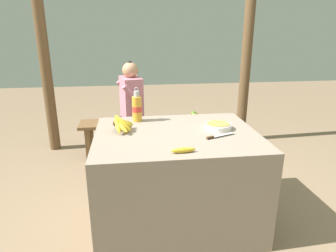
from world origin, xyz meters
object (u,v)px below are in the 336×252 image
at_px(support_post_far, 246,58).
at_px(banana_bunch_ripe, 121,123).
at_px(banana_bunch_green, 195,115).
at_px(wooden_bench, 153,126).
at_px(support_post_near, 45,60).
at_px(water_bottle, 137,108).
at_px(knife, 216,136).
at_px(seated_vendor, 127,105).
at_px(loose_banana_front, 183,150).
at_px(serving_bowl, 218,126).

bearing_deg(support_post_far, banana_bunch_ripe, -135.04).
bearing_deg(banana_bunch_green, wooden_bench, -179.82).
relative_size(banana_bunch_ripe, banana_bunch_green, 1.12).
xyz_separation_m(support_post_near, support_post_far, (2.46, 0.00, 0.00)).
bearing_deg(support_post_far, water_bottle, -137.31).
relative_size(knife, seated_vendor, 0.20).
xyz_separation_m(knife, support_post_near, (-1.57, 1.80, 0.37)).
bearing_deg(water_bottle, knife, -40.87).
bearing_deg(support_post_far, wooden_bench, -162.57).
relative_size(banana_bunch_ripe, loose_banana_front, 1.68).
relative_size(loose_banana_front, wooden_bench, 0.09).
height_order(loose_banana_front, wooden_bench, loose_banana_front).
distance_m(water_bottle, knife, 0.72).
bearing_deg(seated_vendor, wooden_bench, 175.93).
distance_m(wooden_bench, support_post_near, 1.49).
bearing_deg(support_post_near, banana_bunch_ripe, -60.23).
distance_m(knife, banana_bunch_green, 1.44).
bearing_deg(banana_bunch_green, seated_vendor, -176.83).
bearing_deg(loose_banana_front, knife, 39.98).
bearing_deg(wooden_bench, water_bottle, -102.36).
bearing_deg(seated_vendor, support_post_near, -36.75).
xyz_separation_m(wooden_bench, support_post_far, (1.23, 0.39, 0.74)).
height_order(loose_banana_front, seated_vendor, seated_vendor).
bearing_deg(seated_vendor, banana_bunch_ripe, 75.37).
bearing_deg(banana_bunch_ripe, banana_bunch_green, 54.89).
relative_size(seated_vendor, support_post_far, 0.51).
bearing_deg(support_post_near, water_bottle, -52.28).
distance_m(banana_bunch_green, support_post_near, 1.87).
distance_m(seated_vendor, support_post_near, 1.13).
distance_m(serving_bowl, banana_bunch_green, 1.26).
bearing_deg(wooden_bench, seated_vendor, -171.78).
height_order(knife, support_post_far, support_post_far).
height_order(knife, seated_vendor, seated_vendor).
bearing_deg(knife, loose_banana_front, -161.58).
distance_m(banana_bunch_ripe, knife, 0.71).
bearing_deg(support_post_far, seated_vendor, -164.27).
xyz_separation_m(wooden_bench, banana_bunch_green, (0.49, 0.00, 0.12)).
relative_size(water_bottle, banana_bunch_green, 1.20).
height_order(water_bottle, banana_bunch_green, water_bottle).
bearing_deg(loose_banana_front, water_bottle, 110.33).
xyz_separation_m(seated_vendor, banana_bunch_green, (0.78, 0.04, -0.16)).
height_order(seated_vendor, banana_bunch_green, seated_vendor).
bearing_deg(banana_bunch_ripe, wooden_bench, 74.09).
distance_m(banana_bunch_ripe, seated_vendor, 1.15).
bearing_deg(water_bottle, banana_bunch_ripe, -118.52).
xyz_separation_m(loose_banana_front, wooden_bench, (-0.06, 1.64, -0.38)).
bearing_deg(serving_bowl, loose_banana_front, -129.71).
bearing_deg(support_post_far, support_post_near, 180.00).
relative_size(banana_bunch_green, support_post_near, 0.11).
bearing_deg(loose_banana_front, support_post_near, 122.36).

